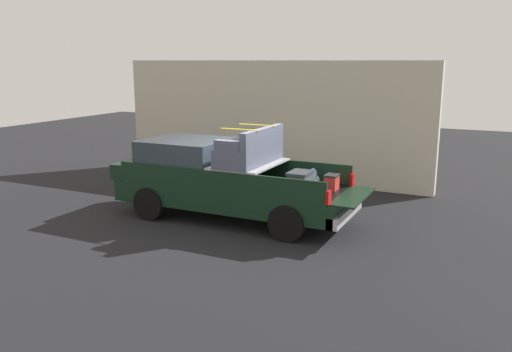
# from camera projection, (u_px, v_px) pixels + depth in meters

# --- Properties ---
(ground_plane) EXTENTS (40.00, 40.00, 0.00)m
(ground_plane) POSITION_uv_depth(u_px,v_px,m) (233.00, 219.00, 12.42)
(ground_plane) COLOR black
(pickup_truck) EXTENTS (6.05, 2.06, 2.23)m
(pickup_truck) POSITION_uv_depth(u_px,v_px,m) (220.00, 178.00, 12.36)
(pickup_truck) COLOR black
(pickup_truck) RESTS_ON ground_plane
(building_facade) EXTENTS (10.16, 0.36, 3.69)m
(building_facade) POSITION_uv_depth(u_px,v_px,m) (269.00, 121.00, 16.28)
(building_facade) COLOR beige
(building_facade) RESTS_ON ground_plane
(trash_can) EXTENTS (0.60, 0.60, 0.98)m
(trash_can) POSITION_uv_depth(u_px,v_px,m) (171.00, 164.00, 16.35)
(trash_can) COLOR #2D2D33
(trash_can) RESTS_ON ground_plane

